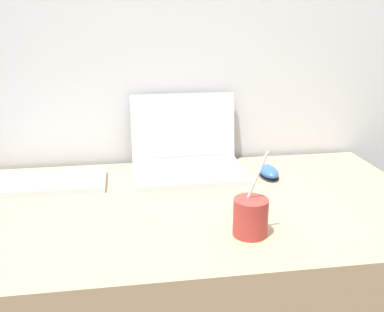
# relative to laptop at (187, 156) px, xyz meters

# --- Properties ---
(wall_back) EXTENTS (7.00, 0.04, 2.50)m
(wall_back) POSITION_rel_laptop_xyz_m (-0.01, 0.15, 0.43)
(wall_back) COLOR silver
(wall_back) RESTS_ON ground_plane
(laptop) EXTENTS (0.35, 0.27, 0.24)m
(laptop) POSITION_rel_laptop_xyz_m (0.00, 0.00, 0.00)
(laptop) COLOR silver
(laptop) RESTS_ON desk
(drink_cup) EXTENTS (0.08, 0.08, 0.21)m
(drink_cup) POSITION_rel_laptop_xyz_m (0.08, -0.45, -0.00)
(drink_cup) COLOR #9E332D
(drink_cup) RESTS_ON desk
(computer_mouse) EXTENTS (0.06, 0.11, 0.03)m
(computer_mouse) POSITION_rel_laptop_xyz_m (0.25, -0.09, -0.04)
(computer_mouse) COLOR black
(computer_mouse) RESTS_ON desk
(external_keyboard) EXTENTS (0.38, 0.17, 0.02)m
(external_keyboard) POSITION_rel_laptop_xyz_m (-0.45, -0.07, -0.04)
(external_keyboard) COLOR silver
(external_keyboard) RESTS_ON desk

